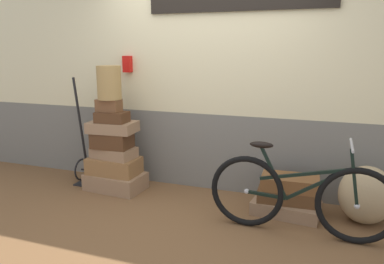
# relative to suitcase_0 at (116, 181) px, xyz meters

# --- Properties ---
(ground) EXTENTS (9.50, 5.20, 0.06)m
(ground) POSITION_rel_suitcase_0_xyz_m (1.02, -0.34, -0.13)
(ground) COLOR brown
(station_building) EXTENTS (7.50, 0.74, 2.89)m
(station_building) POSITION_rel_suitcase_0_xyz_m (1.03, 0.50, 1.35)
(station_building) COLOR slate
(station_building) RESTS_ON ground
(suitcase_0) EXTENTS (0.73, 0.49, 0.20)m
(suitcase_0) POSITION_rel_suitcase_0_xyz_m (0.00, 0.00, 0.00)
(suitcase_0) COLOR #937051
(suitcase_0) RESTS_ON ground
(suitcase_1) EXTENTS (0.62, 0.38, 0.20)m
(suitcase_1) POSITION_rel_suitcase_0_xyz_m (-0.01, 0.00, 0.20)
(suitcase_1) COLOR olive
(suitcase_1) RESTS_ON suitcase_0
(suitcase_2) EXTENTS (0.55, 0.36, 0.13)m
(suitcase_2) POSITION_rel_suitcase_0_xyz_m (-0.01, 0.01, 0.36)
(suitcase_2) COLOR #937051
(suitcase_2) RESTS_ON suitcase_1
(suitcase_3) EXTENTS (0.46, 0.31, 0.19)m
(suitcase_3) POSITION_rel_suitcase_0_xyz_m (-0.02, -0.00, 0.52)
(suitcase_3) COLOR #4C2D19
(suitcase_3) RESTS_ON suitcase_2
(suitcase_4) EXTENTS (0.58, 0.40, 0.13)m
(suitcase_4) POSITION_rel_suitcase_0_xyz_m (-0.02, 0.02, 0.68)
(suitcase_4) COLOR #937051
(suitcase_4) RESTS_ON suitcase_3
(suitcase_5) EXTENTS (0.38, 0.27, 0.13)m
(suitcase_5) POSITION_rel_suitcase_0_xyz_m (0.00, -0.02, 0.81)
(suitcase_5) COLOR #4C2D19
(suitcase_5) RESTS_ON suitcase_4
(suitcase_6) EXTENTS (0.28, 0.19, 0.15)m
(suitcase_6) POSITION_rel_suitcase_0_xyz_m (-0.04, -0.01, 0.95)
(suitcase_6) COLOR brown
(suitcase_6) RESTS_ON suitcase_5
(suitcase_7) EXTENTS (0.72, 0.45, 0.14)m
(suitcase_7) POSITION_rel_suitcase_0_xyz_m (2.06, -0.03, -0.03)
(suitcase_7) COLOR #937051
(suitcase_7) RESTS_ON ground
(suitcase_8) EXTENTS (0.61, 0.35, 0.13)m
(suitcase_8) POSITION_rel_suitcase_0_xyz_m (2.06, -0.00, 0.10)
(suitcase_8) COLOR brown
(suitcase_8) RESTS_ON suitcase_7
(suitcase_9) EXTENTS (0.60, 0.36, 0.14)m
(suitcase_9) POSITION_rel_suitcase_0_xyz_m (2.08, 0.01, 0.24)
(suitcase_9) COLOR brown
(suitcase_9) RESTS_ON suitcase_8
(wicker_basket) EXTENTS (0.28, 0.28, 0.39)m
(wicker_basket) POSITION_rel_suitcase_0_xyz_m (-0.02, -0.01, 1.21)
(wicker_basket) COLOR #A8844C
(wicker_basket) RESTS_ON suitcase_6
(luggage_trolley) EXTENTS (0.46, 0.37, 1.36)m
(luggage_trolley) POSITION_rel_suitcase_0_xyz_m (-0.38, 0.12, 0.21)
(luggage_trolley) COLOR black
(luggage_trolley) RESTS_ON ground
(burlap_sack) EXTENTS (0.52, 0.44, 0.59)m
(burlap_sack) POSITION_rel_suitcase_0_xyz_m (2.81, 0.04, 0.19)
(burlap_sack) COLOR tan
(burlap_sack) RESTS_ON ground
(bicycle) EXTENTS (1.69, 0.46, 0.91)m
(bicycle) POSITION_rel_suitcase_0_xyz_m (2.20, -0.43, 0.27)
(bicycle) COLOR black
(bicycle) RESTS_ON ground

